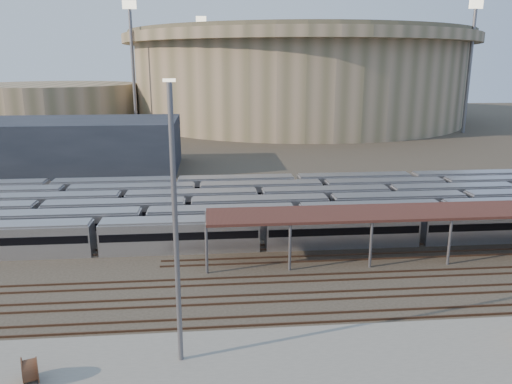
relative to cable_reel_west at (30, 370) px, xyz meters
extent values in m
plane|color=#383026|center=(19.72, 16.00, -1.08)|extent=(420.00, 420.00, 0.00)
cube|color=gray|center=(14.72, 1.00, -0.98)|extent=(50.00, 9.00, 0.20)
cube|color=silver|center=(18.10, 24.00, 0.72)|extent=(112.00, 2.90, 3.60)
cube|color=silver|center=(22.92, 28.20, 0.72)|extent=(112.00, 2.90, 3.60)
cube|color=silver|center=(28.09, 32.40, 0.72)|extent=(112.00, 2.90, 3.60)
cube|color=silver|center=(19.03, 36.60, 0.72)|extent=(112.00, 2.90, 3.60)
cube|color=silver|center=(10.28, 40.80, 0.72)|extent=(112.00, 2.90, 3.60)
cube|color=silver|center=(25.61, 45.00, 0.72)|extent=(112.00, 2.90, 3.60)
cylinder|color=slate|center=(11.72, 17.30, 1.42)|extent=(0.30, 0.30, 5.00)
cylinder|color=slate|center=(11.72, 22.70, 1.42)|extent=(0.30, 0.30, 5.00)
cylinder|color=slate|center=(20.29, 17.30, 1.42)|extent=(0.30, 0.30, 5.00)
cylinder|color=slate|center=(20.29, 22.70, 1.42)|extent=(0.30, 0.30, 5.00)
cylinder|color=slate|center=(28.86, 17.30, 1.42)|extent=(0.30, 0.30, 5.00)
cylinder|color=slate|center=(28.86, 22.70, 1.42)|extent=(0.30, 0.30, 5.00)
cylinder|color=slate|center=(37.43, 17.30, 1.42)|extent=(0.30, 0.30, 5.00)
cylinder|color=slate|center=(37.43, 22.70, 1.42)|extent=(0.30, 0.30, 5.00)
cylinder|color=slate|center=(46.00, 22.70, 1.42)|extent=(0.30, 0.30, 5.00)
cube|color=#381C17|center=(41.72, 20.00, 4.07)|extent=(60.00, 6.00, 0.30)
cube|color=#4C3323|center=(19.72, 14.25, -0.99)|extent=(170.00, 0.12, 0.18)
cube|color=#4C3323|center=(19.72, 15.75, -0.99)|extent=(170.00, 0.12, 0.18)
cube|color=#4C3323|center=(19.72, 10.25, -0.99)|extent=(170.00, 0.12, 0.18)
cube|color=#4C3323|center=(19.72, 11.75, -0.99)|extent=(170.00, 0.12, 0.18)
cube|color=#4C3323|center=(19.72, 6.25, -0.99)|extent=(170.00, 0.12, 0.18)
cube|color=#4C3323|center=(19.72, 7.75, -0.99)|extent=(170.00, 0.12, 0.18)
cylinder|color=gray|center=(44.72, 156.00, 12.92)|extent=(116.00, 116.00, 28.00)
cylinder|color=gray|center=(44.72, 156.00, 28.42)|extent=(124.00, 124.00, 3.00)
cylinder|color=brown|center=(44.72, 156.00, 30.67)|extent=(120.00, 120.00, 1.50)
cylinder|color=gray|center=(-40.28, 146.00, 5.92)|extent=(56.00, 56.00, 14.00)
cube|color=#1E232D|center=(-15.28, 71.00, 3.92)|extent=(42.00, 20.00, 10.00)
cylinder|color=slate|center=(-10.28, 126.00, 16.92)|extent=(1.00, 1.00, 36.00)
cube|color=#FFF2CC|center=(-10.28, 126.00, 36.12)|extent=(4.00, 0.60, 2.40)
cylinder|color=slate|center=(89.72, 116.00, 16.92)|extent=(1.00, 1.00, 36.00)
cube|color=#FFF2CC|center=(89.72, 116.00, 36.12)|extent=(4.00, 0.60, 2.40)
cylinder|color=slate|center=(9.72, 176.00, 16.92)|extent=(1.00, 1.00, 36.00)
cube|color=#FFF2CC|center=(9.72, 176.00, 36.12)|extent=(4.00, 0.60, 2.40)
cylinder|color=brown|center=(0.00, 0.00, 0.00)|extent=(1.55, 2.00, 1.76)
cylinder|color=slate|center=(9.90, 1.74, 8.94)|extent=(0.36, 0.36, 19.64)
cube|color=#FFF2CC|center=(9.90, 1.74, 18.86)|extent=(0.82, 0.35, 0.20)
camera|label=1|loc=(12.41, -30.49, 19.96)|focal=35.00mm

